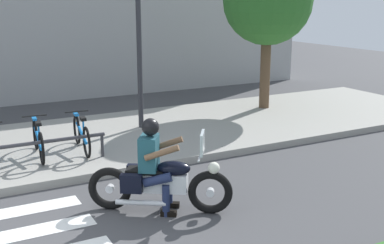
% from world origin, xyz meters
% --- Properties ---
extents(motorcycle, '(1.91, 1.33, 1.26)m').
position_xyz_m(motorcycle, '(2.16, 0.58, 0.47)').
color(motorcycle, black).
rests_on(motorcycle, ground).
extents(rider, '(0.77, 0.73, 1.46)m').
position_xyz_m(rider, '(2.10, 0.62, 0.84)').
color(rider, '#1E4C59').
rests_on(rider, ground).
extents(bicycle_5, '(0.48, 1.67, 0.76)m').
position_xyz_m(bicycle_5, '(0.99, 3.69, 0.50)').
color(bicycle_5, black).
rests_on(bicycle_5, sidewalk).
extents(bicycle_6, '(0.48, 1.66, 0.75)m').
position_xyz_m(bicycle_6, '(1.84, 3.69, 0.50)').
color(bicycle_6, black).
rests_on(bicycle_6, sidewalk).
extents(street_lamp, '(0.28, 0.28, 4.76)m').
position_xyz_m(street_lamp, '(3.62, 4.89, 2.85)').
color(street_lamp, '#2D2D33').
rests_on(street_lamp, ground).
extents(tree_near_rack, '(2.43, 2.43, 4.33)m').
position_xyz_m(tree_near_rack, '(7.54, 5.29, 3.09)').
color(tree_near_rack, brown).
rests_on(tree_near_rack, ground).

